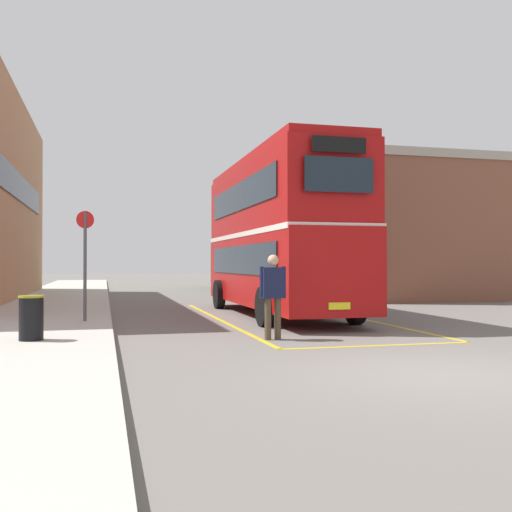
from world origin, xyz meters
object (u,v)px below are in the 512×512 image
(single_deck_bus, at_px, (240,262))
(bus_stop_sign, at_px, (85,255))
(pedestrian_boarding, at_px, (273,290))
(litter_bin, at_px, (31,318))
(double_decker_bus, at_px, (277,233))

(single_deck_bus, bearing_deg, bus_stop_sign, -113.73)
(pedestrian_boarding, xyz_separation_m, litter_bin, (-4.75, -0.01, -0.47))
(pedestrian_boarding, bearing_deg, bus_stop_sign, 136.99)
(double_decker_bus, relative_size, bus_stop_sign, 3.60)
(double_decker_bus, xyz_separation_m, bus_stop_sign, (-5.61, -1.93, -0.71))
(double_decker_bus, xyz_separation_m, litter_bin, (-6.48, -5.57, -1.95))
(bus_stop_sign, bearing_deg, double_decker_bus, 19.01)
(litter_bin, bearing_deg, bus_stop_sign, 76.59)
(pedestrian_boarding, height_order, litter_bin, pedestrian_boarding)
(double_decker_bus, relative_size, pedestrian_boarding, 5.63)
(single_deck_bus, distance_m, pedestrian_boarding, 22.92)
(pedestrian_boarding, height_order, bus_stop_sign, bus_stop_sign)
(single_deck_bus, distance_m, bus_stop_sign, 20.60)
(single_deck_bus, height_order, bus_stop_sign, single_deck_bus)
(single_deck_bus, distance_m, litter_bin, 24.31)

